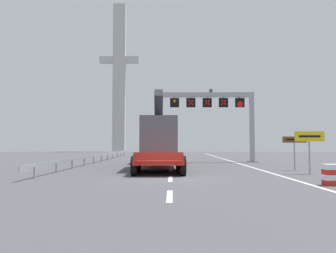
% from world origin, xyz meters
% --- Properties ---
extents(ground, '(112.00, 112.00, 0.00)m').
position_xyz_m(ground, '(0.00, 0.00, 0.00)').
color(ground, '#4C4C51').
extents(lane_markings, '(0.20, 51.67, 0.01)m').
position_xyz_m(lane_markings, '(0.14, 18.53, 0.01)').
color(lane_markings, silver).
rests_on(lane_markings, ground).
extents(edge_line_right, '(0.20, 63.00, 0.01)m').
position_xyz_m(edge_line_right, '(6.20, 12.00, 0.01)').
color(edge_line_right, silver).
rests_on(edge_line_right, ground).
extents(overhead_lane_gantry, '(9.31, 0.90, 7.09)m').
position_xyz_m(overhead_lane_gantry, '(4.91, 14.97, 5.38)').
color(overhead_lane_gantry, '#9EA0A5').
rests_on(overhead_lane_gantry, ground).
extents(heavy_haul_truck_red, '(3.48, 14.14, 5.30)m').
position_xyz_m(heavy_haul_truck_red, '(-0.81, 8.49, 1.99)').
color(heavy_haul_truck_red, red).
rests_on(heavy_haul_truck_red, ground).
extents(exit_sign_yellow, '(1.74, 0.15, 2.50)m').
position_xyz_m(exit_sign_yellow, '(8.33, 2.33, 1.94)').
color(exit_sign_yellow, '#9EA0A5').
rests_on(exit_sign_yellow, ground).
extents(tourist_info_sign_brown, '(1.60, 0.15, 2.26)m').
position_xyz_m(tourist_info_sign_brown, '(8.45, 5.08, 1.73)').
color(tourist_info_sign_brown, '#9EA0A5').
rests_on(tourist_info_sign_brown, ground).
extents(crash_barrier_striped, '(1.02, 0.55, 0.90)m').
position_xyz_m(crash_barrier_striped, '(7.22, -2.98, 0.45)').
color(crash_barrier_striped, red).
rests_on(crash_barrier_striped, ground).
extents(guardrail_left, '(0.13, 35.37, 0.76)m').
position_xyz_m(guardrail_left, '(-6.85, 15.68, 0.56)').
color(guardrail_left, '#999EA3').
rests_on(guardrail_left, ground).
extents(bridge_pylon_distant, '(9.00, 2.00, 33.86)m').
position_xyz_m(bridge_pylon_distant, '(-11.82, 58.02, 17.32)').
color(bridge_pylon_distant, '#B7B7B2').
rests_on(bridge_pylon_distant, ground).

